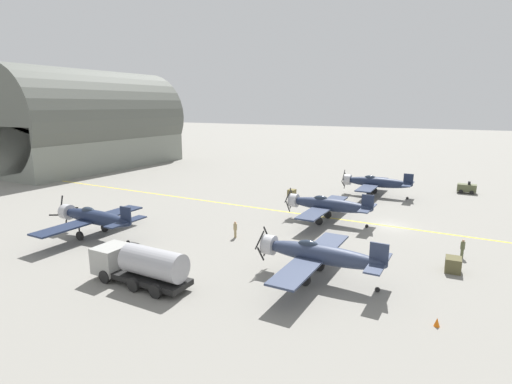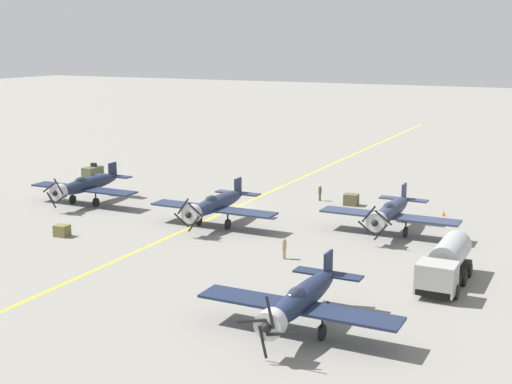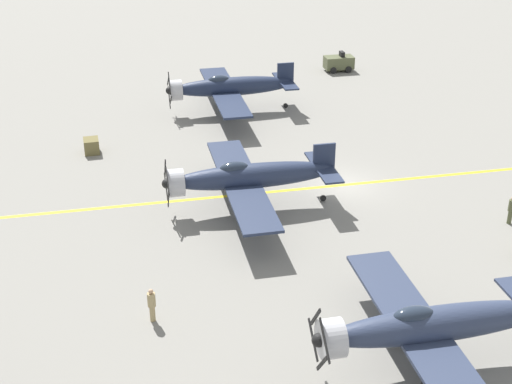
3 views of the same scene
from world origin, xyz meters
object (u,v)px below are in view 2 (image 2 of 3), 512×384
ground_crew_inspecting (284,247)px  supply_crate_by_tanker (351,200)px  tow_tractor (93,171)px  traffic_cone (444,213)px  airplane_far_left (300,300)px  airplane_mid_center (215,205)px  fuel_tanker (446,264)px  ground_crew_walking (320,192)px  airplane_mid_right (86,185)px  supply_crate_mid_lane (62,231)px  airplane_mid_left (390,212)px

ground_crew_inspecting → supply_crate_by_tanker: (1.20, -19.56, -0.33)m
tow_tractor → traffic_cone: bearing=179.3°
airplane_far_left → airplane_mid_center: size_ratio=1.00×
fuel_tanker → traffic_cone: size_ratio=14.55×
ground_crew_walking → airplane_mid_right: bearing=30.1°
airplane_mid_center → traffic_cone: airplane_mid_center is taller
airplane_mid_center → supply_crate_by_tanker: bearing=-133.2°
fuel_tanker → ground_crew_walking: bearing=-50.2°
ground_crew_walking → ground_crew_inspecting: size_ratio=1.00×
ground_crew_walking → supply_crate_mid_lane: 27.08m
airplane_far_left → tow_tractor: airplane_far_left is taller
ground_crew_walking → fuel_tanker: bearing=129.8°
airplane_mid_left → airplane_mid_center: same height
airplane_mid_right → ground_crew_inspecting: (-25.67, 7.98, -1.10)m
tow_tractor → supply_crate_mid_lane: (-14.54, 22.22, -0.29)m
airplane_mid_center → supply_crate_mid_lane: airplane_mid_center is taller
airplane_far_left → fuel_tanker: 13.31m
ground_crew_inspecting → traffic_cone: size_ratio=3.03×
ground_crew_walking → supply_crate_by_tanker: (-3.61, 0.52, -0.33)m
ground_crew_inspecting → fuel_tanker: bearing=177.3°
airplane_mid_center → fuel_tanker: airplane_mid_center is taller
ground_crew_walking → traffic_cone: ground_crew_walking is taller
airplane_mid_left → ground_crew_inspecting: 11.86m
supply_crate_mid_lane → ground_crew_inspecting: bearing=-172.7°
ground_crew_walking → traffic_cone: 13.05m
tow_tractor → supply_crate_mid_lane: size_ratio=2.18×
airplane_mid_left → ground_crew_walking: 13.97m
airplane_mid_right → fuel_tanker: (-38.05, 8.56, -0.50)m
supply_crate_mid_lane → fuel_tanker: bearing=-176.5°
ground_crew_walking → supply_crate_by_tanker: bearing=171.8°
supply_crate_by_tanker → airplane_mid_center: bearing=57.9°
tow_tractor → airplane_mid_left: bearing=167.0°
fuel_tanker → ground_crew_inspecting: (12.38, -0.58, -0.60)m
ground_crew_inspecting → traffic_cone: bearing=-113.1°
airplane_far_left → airplane_mid_left: bearing=-93.4°
airplane_mid_center → airplane_mid_right: (16.09, -1.78, 0.00)m
ground_crew_inspecting → airplane_far_left: bearing=117.6°
fuel_tanker → ground_crew_walking: fuel_tanker is taller
airplane_far_left → ground_crew_inspecting: size_ratio=7.20×
airplane_mid_center → ground_crew_walking: size_ratio=7.21×
airplane_mid_center → traffic_cone: 22.09m
airplane_mid_left → ground_crew_walking: bearing=-36.5°
airplane_far_left → fuel_tanker: size_ratio=1.50×
airplane_mid_center → fuel_tanker: 22.98m
ground_crew_inspecting → supply_crate_mid_lane: (19.72, 2.52, -0.41)m
ground_crew_inspecting → supply_crate_mid_lane: bearing=7.3°
airplane_mid_center → ground_crew_inspecting: size_ratio=7.20×
airplane_mid_left → ground_crew_walking: (10.14, -9.55, -1.10)m
airplane_far_left → ground_crew_inspecting: (6.55, -12.53, -1.10)m
fuel_tanker → airplane_mid_left: bearing=-57.6°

